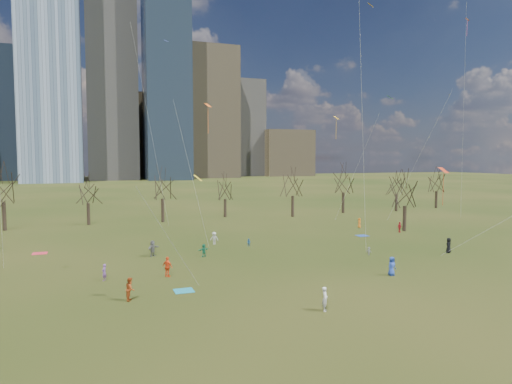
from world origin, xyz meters
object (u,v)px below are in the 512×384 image
object	(u,v)px
blanket_crimson	(40,253)
person_4	(168,267)
blanket_navy	(362,236)
person_1	(325,299)
person_0	(392,266)
blanket_teal	(184,291)
person_2	(130,289)

from	to	relation	value
blanket_crimson	person_4	size ratio (longest dim) A/B	0.84
blanket_navy	person_1	distance (m)	33.45
blanket_crimson	person_0	xyz separation A→B (m)	(32.21, -22.10, 0.88)
blanket_navy	person_4	world-z (taller)	person_4
blanket_navy	blanket_crimson	world-z (taller)	same
person_0	blanket_crimson	bearing A→B (deg)	134.52
blanket_teal	blanket_crimson	distance (m)	24.15
blanket_navy	blanket_teal	bearing A→B (deg)	-147.88
blanket_crimson	person_1	size ratio (longest dim) A/B	0.91
person_1	person_2	distance (m)	14.91
blanket_navy	blanket_crimson	distance (m)	41.89
blanket_teal	person_0	bearing A→B (deg)	-4.95
person_0	person_4	bearing A→B (deg)	150.62
blanket_crimson	blanket_teal	bearing A→B (deg)	-57.78
blanket_teal	blanket_navy	xyz separation A→B (m)	(28.96, 18.18, 0.00)
person_4	person_1	bearing A→B (deg)	172.65
person_1	person_2	size ratio (longest dim) A/B	0.97
person_0	blanket_navy	bearing A→B (deg)	53.13
person_2	person_4	xyz separation A→B (m)	(3.81, 6.09, 0.04)
blanket_navy	person_4	distance (m)	32.37
blanket_crimson	person_4	world-z (taller)	person_4
blanket_teal	person_4	bearing A→B (deg)	96.56
blanket_navy	person_2	bearing A→B (deg)	-149.88
blanket_navy	person_1	bearing A→B (deg)	-127.38
blanket_teal	person_2	size ratio (longest dim) A/B	0.88
person_2	person_4	size ratio (longest dim) A/B	0.96
blanket_teal	blanket_navy	size ratio (longest dim) A/B	1.00
blanket_teal	blanket_navy	world-z (taller)	same
person_1	person_2	xyz separation A→B (m)	(-13.03, 7.24, 0.03)
blanket_teal	blanket_crimson	world-z (taller)	same
person_0	person_2	world-z (taller)	person_2
blanket_teal	person_1	xyz separation A→B (m)	(8.65, -8.40, 0.87)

